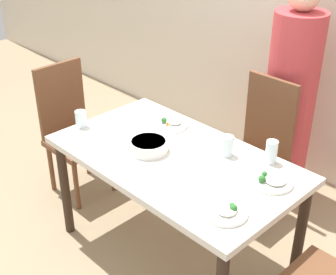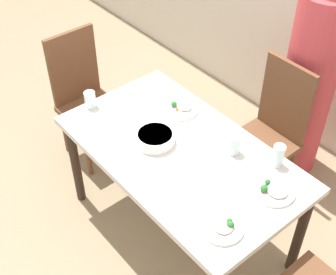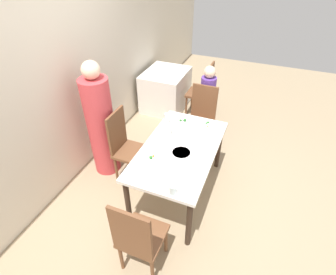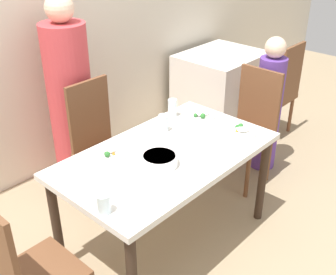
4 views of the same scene
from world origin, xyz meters
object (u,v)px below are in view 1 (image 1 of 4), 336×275
chair_adult_spot (258,147)px  bowl_curry (149,146)px  glass_water_tall (227,146)px  person_adult (290,103)px  plate_rice_adult (171,124)px

chair_adult_spot → bowl_curry: 0.89m
chair_adult_spot → glass_water_tall: bearing=-74.4°
person_adult → chair_adult_spot: bearing=-90.0°
plate_rice_adult → person_adult: bearing=69.3°
bowl_curry → glass_water_tall: glass_water_tall is taller
person_adult → plate_rice_adult: (-0.32, -0.86, 0.02)m
bowl_curry → glass_water_tall: size_ratio=1.87×
glass_water_tall → plate_rice_adult: bearing=177.5°
person_adult → glass_water_tall: person_adult is taller
person_adult → glass_water_tall: (0.15, -0.88, 0.06)m
chair_adult_spot → glass_water_tall: 0.63m
chair_adult_spot → plate_rice_adult: size_ratio=4.56×
chair_adult_spot → glass_water_tall: size_ratio=8.14×
bowl_curry → plate_rice_adult: 0.33m
chair_adult_spot → glass_water_tall: (0.15, -0.54, 0.29)m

